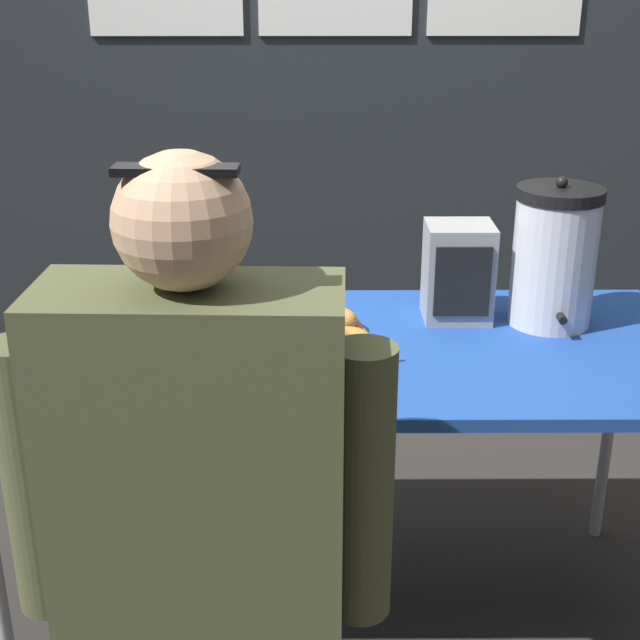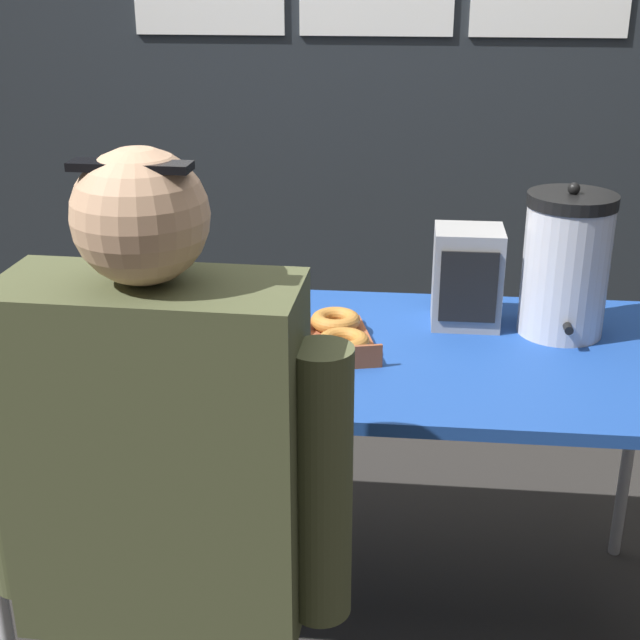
{
  "view_description": "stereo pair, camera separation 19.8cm",
  "coord_description": "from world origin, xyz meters",
  "px_view_note": "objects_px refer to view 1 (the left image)",
  "views": [
    {
      "loc": [
        -0.07,
        -1.84,
        1.54
      ],
      "look_at": [
        -0.06,
        0.0,
        0.79
      ],
      "focal_mm": 50.0,
      "sensor_mm": 36.0,
      "label": 1
    },
    {
      "loc": [
        0.13,
        -1.83,
        1.54
      ],
      "look_at": [
        -0.06,
        0.0,
        0.79
      ],
      "focal_mm": 50.0,
      "sensor_mm": 36.0,
      "label": 2
    }
  ],
  "objects_px": {
    "donut_box": "(260,343)",
    "coffee_urn": "(554,256)",
    "space_heater": "(458,272)",
    "cell_phone": "(40,359)",
    "person_seated": "(202,558)"
  },
  "relations": [
    {
      "from": "donut_box",
      "to": "person_seated",
      "type": "distance_m",
      "value": 0.59
    },
    {
      "from": "coffee_urn",
      "to": "person_seated",
      "type": "xyz_separation_m",
      "value": [
        -0.75,
        -0.74,
        -0.29
      ]
    },
    {
      "from": "donut_box",
      "to": "cell_phone",
      "type": "distance_m",
      "value": 0.48
    },
    {
      "from": "donut_box",
      "to": "coffee_urn",
      "type": "xyz_separation_m",
      "value": [
        0.68,
        0.17,
        0.14
      ]
    },
    {
      "from": "donut_box",
      "to": "space_heater",
      "type": "relative_size",
      "value": 2.38
    },
    {
      "from": "cell_phone",
      "to": "donut_box",
      "type": "bearing_deg",
      "value": -19.04
    },
    {
      "from": "cell_phone",
      "to": "space_heater",
      "type": "xyz_separation_m",
      "value": [
        0.94,
        0.25,
        0.11
      ]
    },
    {
      "from": "cell_phone",
      "to": "space_heater",
      "type": "bearing_deg",
      "value": -9.32
    },
    {
      "from": "donut_box",
      "to": "person_seated",
      "type": "xyz_separation_m",
      "value": [
        -0.07,
        -0.56,
        -0.15
      ]
    },
    {
      "from": "cell_phone",
      "to": "person_seated",
      "type": "distance_m",
      "value": 0.67
    },
    {
      "from": "donut_box",
      "to": "coffee_urn",
      "type": "bearing_deg",
      "value": 0.36
    },
    {
      "from": "donut_box",
      "to": "person_seated",
      "type": "bearing_deg",
      "value": -110.93
    },
    {
      "from": "coffee_urn",
      "to": "space_heater",
      "type": "distance_m",
      "value": 0.22
    },
    {
      "from": "donut_box",
      "to": "coffee_urn",
      "type": "distance_m",
      "value": 0.71
    },
    {
      "from": "coffee_urn",
      "to": "cell_phone",
      "type": "bearing_deg",
      "value": -169.35
    }
  ]
}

